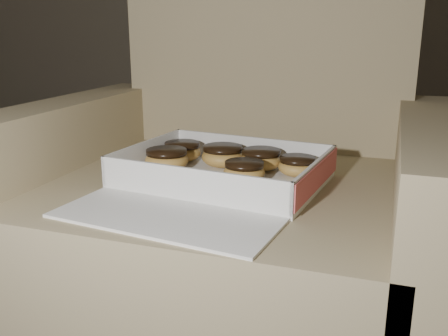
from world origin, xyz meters
TOP-DOWN VIEW (x-y plane):
  - armchair at (0.41, 0.64)m, footprint 0.86×0.72m
  - bakery_box at (0.41, 0.52)m, footprint 0.41×0.46m
  - donut_a at (0.29, 0.57)m, footprint 0.09×0.09m
  - donut_b at (0.29, 0.65)m, footprint 0.08×0.08m
  - donut_c at (0.46, 0.55)m, footprint 0.08×0.08m
  - donut_d at (0.54, 0.62)m, footprint 0.07×0.07m
  - donut_e at (0.39, 0.64)m, footprint 0.09×0.09m
  - donut_f at (0.47, 0.64)m, footprint 0.08×0.08m
  - crumb_a at (0.50, 0.51)m, footprint 0.01×0.01m
  - crumb_b at (0.50, 0.45)m, footprint 0.01×0.01m
  - crumb_c at (0.25, 0.47)m, footprint 0.01×0.01m
  - crumb_d at (0.32, 0.53)m, footprint 0.01×0.01m
  - crumb_e at (0.47, 0.47)m, footprint 0.01×0.01m

SIDE VIEW (x-z plane):
  - armchair at x=0.41m, z-range -0.17..0.73m
  - crumb_a at x=0.50m, z-range 0.41..0.41m
  - crumb_b at x=0.50m, z-range 0.41..0.41m
  - crumb_c at x=0.25m, z-range 0.41..0.41m
  - crumb_d at x=0.32m, z-range 0.41..0.41m
  - crumb_e at x=0.47m, z-range 0.41..0.41m
  - bakery_box at x=0.41m, z-range 0.38..0.44m
  - donut_d at x=0.54m, z-range 0.41..0.45m
  - donut_c at x=0.46m, z-range 0.41..0.45m
  - donut_b at x=0.29m, z-range 0.41..0.45m
  - donut_f at x=0.47m, z-range 0.41..0.45m
  - donut_e at x=0.39m, z-range 0.41..0.45m
  - donut_a at x=0.29m, z-range 0.41..0.45m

